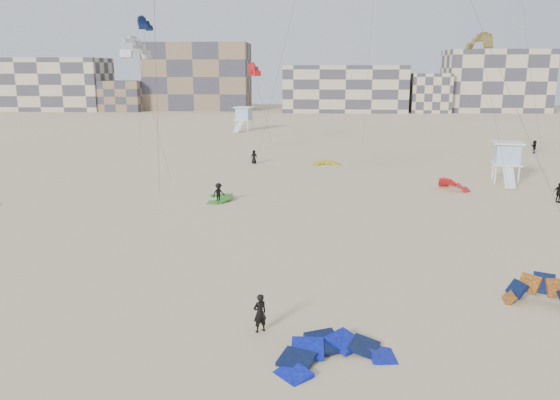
# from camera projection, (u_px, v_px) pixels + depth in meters

# --- Properties ---
(ground) EXTENTS (320.00, 320.00, 0.00)m
(ground) POSITION_uv_depth(u_px,v_px,m) (256.00, 358.00, 21.16)
(ground) COLOR beige
(ground) RESTS_ON ground
(kite_ground_blue) EXTENTS (5.83, 5.95, 1.90)m
(kite_ground_blue) POSITION_uv_depth(u_px,v_px,m) (334.00, 359.00, 21.07)
(kite_ground_blue) COLOR #0E28BC
(kite_ground_blue) RESTS_ON ground
(kite_ground_orange) EXTENTS (4.35, 4.34, 3.32)m
(kite_ground_orange) POSITION_uv_depth(u_px,v_px,m) (541.00, 306.00, 25.89)
(kite_ground_orange) COLOR orange
(kite_ground_orange) RESTS_ON ground
(kite_ground_green) EXTENTS (3.90, 3.69, 1.20)m
(kite_ground_green) POSITION_uv_depth(u_px,v_px,m) (219.00, 199.00, 47.04)
(kite_ground_green) COLOR #449122
(kite_ground_green) RESTS_ON ground
(kite_ground_red_far) EXTENTS (4.51, 4.47, 3.21)m
(kite_ground_red_far) POSITION_uv_depth(u_px,v_px,m) (453.00, 189.00, 50.97)
(kite_ground_red_far) COLOR red
(kite_ground_red_far) RESTS_ON ground
(kite_ground_yellow) EXTENTS (3.42, 3.61, 1.38)m
(kite_ground_yellow) POSITION_uv_depth(u_px,v_px,m) (326.00, 165.00, 64.14)
(kite_ground_yellow) COLOR #C1CA10
(kite_ground_yellow) RESTS_ON ground
(kitesurfer_main) EXTENTS (0.75, 0.69, 1.71)m
(kitesurfer_main) POSITION_uv_depth(u_px,v_px,m) (260.00, 313.00, 23.13)
(kitesurfer_main) COLOR black
(kitesurfer_main) RESTS_ON ground
(kitesurfer_c) EXTENTS (1.25, 1.21, 1.72)m
(kitesurfer_c) POSITION_uv_depth(u_px,v_px,m) (219.00, 193.00, 45.55)
(kitesurfer_c) COLOR black
(kitesurfer_c) RESTS_ON ground
(kitesurfer_d) EXTENTS (0.86, 1.08, 1.71)m
(kitesurfer_d) POSITION_uv_depth(u_px,v_px,m) (559.00, 193.00, 45.68)
(kitesurfer_d) COLOR black
(kitesurfer_d) RESTS_ON ground
(kitesurfer_e) EXTENTS (0.90, 0.72, 1.62)m
(kitesurfer_e) POSITION_uv_depth(u_px,v_px,m) (254.00, 157.00, 64.83)
(kitesurfer_e) COLOR black
(kitesurfer_e) RESTS_ON ground
(kitesurfer_f) EXTENTS (0.67, 1.67, 1.76)m
(kitesurfer_f) POSITION_uv_depth(u_px,v_px,m) (534.00, 147.00, 72.84)
(kitesurfer_f) COLOR black
(kitesurfer_f) RESTS_ON ground
(kite_fly_grey) EXTENTS (8.00, 11.21, 13.42)m
(kite_fly_grey) POSITION_uv_depth(u_px,v_px,m) (135.00, 50.00, 56.46)
(kite_fly_grey) COLOR silver
(kite_fly_grey) RESTS_ON ground
(kite_fly_olive) EXTENTS (3.99, 10.07, 13.71)m
(kite_fly_olive) POSITION_uv_depth(u_px,v_px,m) (480.00, 42.00, 52.04)
(kite_fly_olive) COLOR brown
(kite_fly_olive) RESTS_ON ground
(kite_fly_navy) EXTENTS (3.17, 5.51, 16.41)m
(kite_fly_navy) POSITION_uv_depth(u_px,v_px,m) (145.00, 25.00, 65.06)
(kite_fly_navy) COLOR #071A39
(kite_fly_navy) RESTS_ON ground
(kite_fly_red) EXTENTS (4.51, 4.21, 11.02)m
(kite_fly_red) POSITION_uv_depth(u_px,v_px,m) (254.00, 71.00, 74.15)
(kite_fly_red) COLOR red
(kite_fly_red) RESTS_ON ground
(lifeguard_tower_near) EXTENTS (3.29, 5.72, 3.98)m
(lifeguard_tower_near) POSITION_uv_depth(u_px,v_px,m) (507.00, 162.00, 54.07)
(lifeguard_tower_near) COLOR white
(lifeguard_tower_near) RESTS_ON ground
(lifeguard_tower_far) EXTENTS (3.72, 6.29, 4.33)m
(lifeguard_tower_far) POSITION_uv_depth(u_px,v_px,m) (244.00, 119.00, 99.74)
(lifeguard_tower_far) COLOR white
(lifeguard_tower_far) RESTS_ON ground
(condo_west_a) EXTENTS (30.00, 15.00, 14.00)m
(condo_west_a) POSITION_uv_depth(u_px,v_px,m) (52.00, 84.00, 149.91)
(condo_west_a) COLOR #C9B493
(condo_west_a) RESTS_ON ground
(condo_west_b) EXTENTS (28.00, 14.00, 18.00)m
(condo_west_b) POSITION_uv_depth(u_px,v_px,m) (198.00, 77.00, 150.93)
(condo_west_b) COLOR #82694F
(condo_west_b) RESTS_ON ground
(condo_mid) EXTENTS (32.00, 16.00, 12.00)m
(condo_mid) POSITION_uv_depth(u_px,v_px,m) (344.00, 89.00, 145.34)
(condo_mid) COLOR #C9B493
(condo_mid) RESTS_ON ground
(condo_east) EXTENTS (26.00, 14.00, 16.00)m
(condo_east) POSITION_uv_depth(u_px,v_px,m) (495.00, 81.00, 144.42)
(condo_east) COLOR #C9B493
(condo_east) RESTS_ON ground
(condo_fill_left) EXTENTS (12.00, 10.00, 8.00)m
(condo_fill_left) POSITION_uv_depth(u_px,v_px,m) (121.00, 96.00, 147.47)
(condo_fill_left) COLOR #82694F
(condo_fill_left) RESTS_ON ground
(condo_fill_right) EXTENTS (10.00, 10.00, 10.00)m
(condo_fill_right) POSITION_uv_depth(u_px,v_px,m) (429.00, 93.00, 142.31)
(condo_fill_right) COLOR #C9B493
(condo_fill_right) RESTS_ON ground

